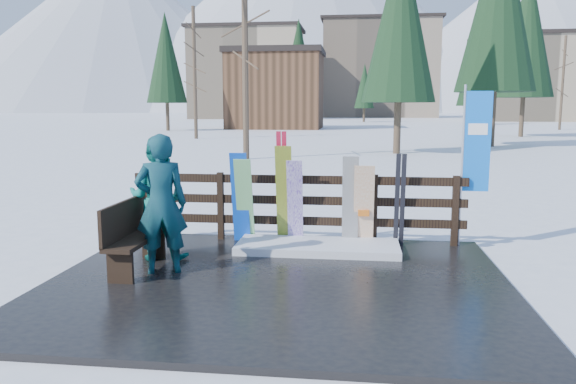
# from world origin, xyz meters

# --- Properties ---
(ground) EXTENTS (700.00, 700.00, 0.00)m
(ground) POSITION_xyz_m (0.00, 0.00, 0.00)
(ground) COLOR white
(ground) RESTS_ON ground
(deck) EXTENTS (6.00, 5.00, 0.08)m
(deck) POSITION_xyz_m (0.00, 0.00, 0.04)
(deck) COLOR black
(deck) RESTS_ON ground
(fence) EXTENTS (5.60, 0.10, 1.15)m
(fence) POSITION_xyz_m (0.00, 2.20, 0.74)
(fence) COLOR black
(fence) RESTS_ON deck
(snow_patch) EXTENTS (2.55, 1.00, 0.12)m
(snow_patch) POSITION_xyz_m (0.41, 1.60, 0.14)
(snow_patch) COLOR white
(snow_patch) RESTS_ON deck
(bench) EXTENTS (0.41, 1.50, 0.97)m
(bench) POSITION_xyz_m (-2.07, 0.22, 0.60)
(bench) COLOR black
(bench) RESTS_ON deck
(snowboard_0) EXTENTS (0.28, 0.33, 1.52)m
(snowboard_0) POSITION_xyz_m (-0.91, 1.98, 0.84)
(snowboard_0) COLOR blue
(snowboard_0) RESTS_ON deck
(snowboard_1) EXTENTS (0.28, 0.39, 1.42)m
(snowboard_1) POSITION_xyz_m (-0.84, 1.98, 0.79)
(snowboard_1) COLOR silver
(snowboard_1) RESTS_ON deck
(snowboard_2) EXTENTS (0.27, 0.35, 1.64)m
(snowboard_2) POSITION_xyz_m (-0.17, 1.98, 0.90)
(snowboard_2) COLOR #D4EE30
(snowboard_2) RESTS_ON deck
(snowboard_3) EXTENTS (0.25, 0.30, 1.40)m
(snowboard_3) POSITION_xyz_m (0.00, 1.98, 0.78)
(snowboard_3) COLOR white
(snowboard_3) RESTS_ON deck
(snowboard_4) EXTENTS (0.26, 0.21, 1.47)m
(snowboard_4) POSITION_xyz_m (0.90, 1.98, 0.82)
(snowboard_4) COLOR black
(snowboard_4) RESTS_ON deck
(snowboard_5) EXTENTS (0.32, 0.31, 1.33)m
(snowboard_5) POSITION_xyz_m (1.12, 1.98, 0.75)
(snowboard_5) COLOR white
(snowboard_5) RESTS_ON deck
(ski_pair_a) EXTENTS (0.16, 0.20, 1.86)m
(ski_pair_a) POSITION_xyz_m (-0.22, 2.05, 1.01)
(ski_pair_a) COLOR #AC152F
(ski_pair_a) RESTS_ON deck
(ski_pair_b) EXTENTS (0.17, 0.22, 1.52)m
(ski_pair_b) POSITION_xyz_m (1.70, 2.05, 0.84)
(ski_pair_b) COLOR black
(ski_pair_b) RESTS_ON deck
(rental_flag) EXTENTS (0.45, 0.04, 2.60)m
(rental_flag) POSITION_xyz_m (2.85, 2.25, 1.69)
(rental_flag) COLOR silver
(rental_flag) RESTS_ON deck
(person_front) EXTENTS (0.81, 0.66, 1.90)m
(person_front) POSITION_xyz_m (-1.62, 0.17, 1.03)
(person_front) COLOR #115652
(person_front) RESTS_ON deck
(person_back) EXTENTS (0.90, 0.71, 1.83)m
(person_back) POSITION_xyz_m (-1.91, 0.85, 1.00)
(person_back) COLOR #0D6860
(person_back) RESTS_ON deck
(resort_buildings) EXTENTS (73.00, 87.60, 22.60)m
(resort_buildings) POSITION_xyz_m (1.03, 115.41, 9.81)
(resort_buildings) COLOR tan
(resort_buildings) RESTS_ON ground
(trees) EXTENTS (42.14, 68.73, 12.94)m
(trees) POSITION_xyz_m (3.29, 46.37, 5.79)
(trees) COLOR #382B1E
(trees) RESTS_ON ground
(mountains) EXTENTS (520.00, 260.00, 120.00)m
(mountains) POSITION_xyz_m (-10.50, 328.41, 50.20)
(mountains) COLOR white
(mountains) RESTS_ON ground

